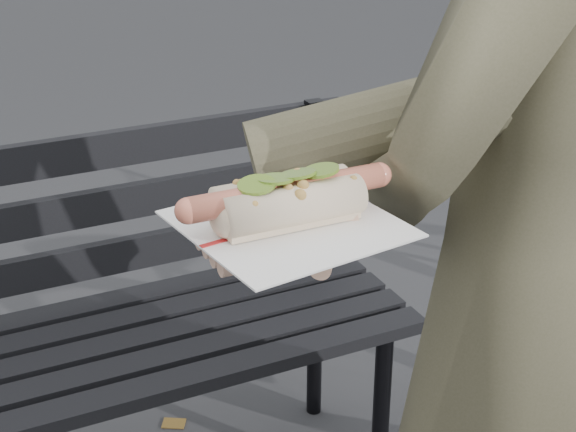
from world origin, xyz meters
TOP-DOWN VIEW (x-y plane):
  - park_bench at (-0.05, 1.02)m, footprint 1.50×0.44m
  - person at (0.47, 0.18)m, footprint 0.77×0.65m
  - held_hotdog at (0.26, 0.14)m, footprint 0.64×0.32m

SIDE VIEW (x-z plane):
  - park_bench at x=-0.05m, z-range 0.08..0.96m
  - person at x=0.47m, z-range 0.00..1.80m
  - held_hotdog at x=0.26m, z-range 1.08..1.28m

